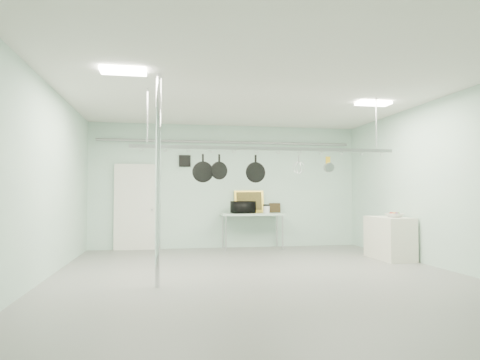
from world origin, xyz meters
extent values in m
plane|color=gray|center=(0.00, 0.00, 0.00)|extent=(8.00, 8.00, 0.00)
cube|color=silver|center=(0.00, 0.00, 3.19)|extent=(7.00, 8.00, 0.02)
cube|color=#A6C7BB|center=(0.00, 3.99, 1.60)|extent=(7.00, 0.02, 3.20)
cube|color=#A6C7BB|center=(3.49, 0.00, 1.60)|extent=(0.02, 8.00, 3.20)
cube|color=silver|center=(-2.30, 3.94, 1.05)|extent=(1.10, 0.10, 2.20)
cube|color=black|center=(-1.10, 3.97, 2.25)|extent=(0.30, 0.04, 0.30)
cylinder|color=gray|center=(0.00, 3.90, 2.75)|extent=(6.60, 0.07, 0.07)
cylinder|color=silver|center=(-1.70, -0.60, 1.60)|extent=(0.08, 0.08, 3.20)
cube|color=silver|center=(0.60, 3.60, 0.88)|extent=(1.60, 0.70, 0.05)
cylinder|color=#B7B7BC|center=(-0.12, 3.32, 0.43)|extent=(0.04, 0.04, 0.86)
cylinder|color=#B7B7BC|center=(-0.12, 3.88, 0.43)|extent=(0.04, 0.04, 0.86)
cylinder|color=#B7B7BC|center=(1.32, 3.32, 0.43)|extent=(0.04, 0.04, 0.86)
cylinder|color=#B7B7BC|center=(1.32, 3.88, 0.43)|extent=(0.04, 0.04, 0.86)
cube|color=silver|center=(3.15, 1.40, 0.45)|extent=(0.60, 1.20, 0.90)
cube|color=#B7B7BC|center=(0.20, 0.30, 2.20)|extent=(4.80, 0.06, 0.06)
cylinder|color=#B7B7BC|center=(-1.90, 0.30, 2.70)|extent=(0.02, 0.02, 0.94)
cylinder|color=#B7B7BC|center=(2.30, 0.30, 2.70)|extent=(0.02, 0.02, 0.94)
cube|color=white|center=(-2.20, -0.80, 3.16)|extent=(0.65, 0.30, 0.05)
cube|color=white|center=(2.40, 0.60, 3.16)|extent=(0.65, 0.30, 0.05)
imported|color=black|center=(0.36, 3.58, 1.06)|extent=(0.62, 0.48, 0.31)
cylinder|color=silver|center=(0.94, 3.48, 1.00)|extent=(0.20, 0.20, 0.19)
cube|color=gold|center=(0.57, 3.90, 1.20)|extent=(0.78, 0.14, 0.58)
cube|color=black|center=(1.27, 3.90, 1.03)|extent=(0.31, 0.11, 0.25)
imported|color=silver|center=(3.18, 1.23, 0.94)|extent=(0.46, 0.46, 0.09)
camera|label=1|loc=(-1.59, -7.10, 1.37)|focal=32.00mm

